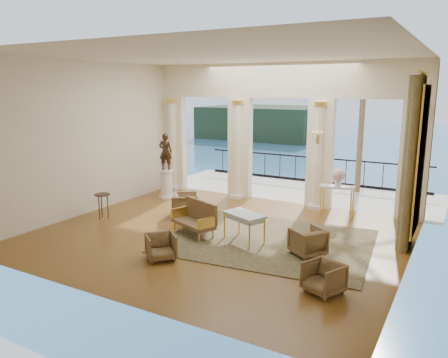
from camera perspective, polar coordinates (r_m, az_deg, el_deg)
The scene contains 23 objects.
floor at distance 11.36m, azimuth -0.65°, elevation -7.31°, with size 9.00×9.00×0.00m, color #4D3215.
room_walls at distance 9.81m, azimuth -3.99°, elevation 6.85°, with size 9.00×9.00×9.00m.
arcade at distance 14.21m, azimuth 7.14°, elevation 7.16°, with size 9.00×0.56×4.50m.
terrace at distance 16.45m, azimuth 9.54°, elevation -1.57°, with size 10.00×3.60×0.10m, color beige.
balustrade at distance 17.83m, azimuth 11.36°, elevation 0.93°, with size 9.00×0.06×1.03m.
palm_tree at distance 16.23m, azimuth 17.87°, elevation 12.61°, with size 2.00×2.00×4.50m.
headland at distance 87.07m, azimuth 5.45°, elevation 7.44°, with size 22.00×18.00×6.00m, color black.
sea at distance 70.16m, azimuth 24.80°, elevation 2.85°, with size 160.00×160.00×0.00m, color #2B5F8E.
curtain at distance 10.96m, azimuth 23.32°, elevation 1.91°, with size 0.33×1.40×4.09m.
window_frame at distance 10.93m, azimuth 24.33°, elevation 2.23°, with size 0.04×1.60×3.40m, color #E5BB4B.
wall_sconce at distance 13.47m, azimuth 12.12°, elevation 5.21°, with size 0.30×0.11×0.33m.
rug at distance 10.97m, azimuth 5.79°, elevation -8.02°, with size 4.88×3.80×0.02m, color #2A2E16.
armchair_a at distance 9.84m, azimuth -8.25°, elevation -8.58°, with size 0.61×0.57×0.63m, color #47391F.
armchair_b at distance 8.45m, azimuth 12.89°, elevation -12.28°, with size 0.62×0.58×0.64m, color #47391F.
armchair_c at distance 10.12m, azimuth 10.88°, elevation -7.89°, with size 0.67×0.63×0.69m, color #47391F.
armchair_d at distance 12.88m, azimuth -5.14°, elevation -3.23°, with size 0.74×0.70×0.77m, color #47391F.
settee at distance 11.33m, azimuth -3.68°, elevation -5.08°, with size 1.43×1.01×0.87m.
game_table at distance 10.71m, azimuth 2.65°, elevation -4.91°, with size 1.18×0.93×0.72m.
pedestal at distance 15.06m, azimuth -7.53°, elevation -0.71°, with size 0.53×0.53×0.98m.
statue at distance 14.86m, azimuth -7.65°, elevation 3.55°, with size 0.45×0.30×1.25m, color #322316.
console_table at distance 13.08m, azimuth 14.59°, elevation -1.57°, with size 1.04×0.58×0.94m.
urn at distance 12.99m, azimuth 14.70°, elevation 0.37°, with size 0.39×0.39×0.51m.
side_table at distance 13.04m, azimuth -15.61°, elevation -2.34°, with size 0.45×0.45×0.73m.
Camera 1 is at (5.39, -9.27, 3.74)m, focal length 35.00 mm.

